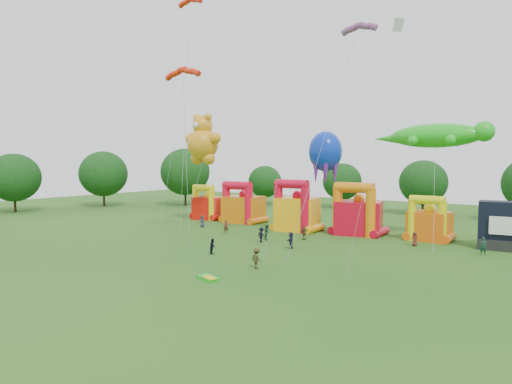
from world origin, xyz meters
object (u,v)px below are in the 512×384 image
Objects in this scene: octopus_kite at (325,159)px; spectator_4 at (304,233)px; spectator_0 at (202,221)px; teddy_bear_kite at (201,151)px; bouncy_castle_0 at (208,206)px; bouncy_castle_2 at (296,211)px; gecko_kite at (435,169)px.

octopus_kite reaches higher than spectator_4.
octopus_kite reaches higher than spectator_0.
teddy_bear_kite is at bearing -169.29° from octopus_kite.
bouncy_castle_0 is 23.73m from spectator_4.
octopus_kite is (18.72, 3.54, -1.22)m from teddy_bear_kite.
bouncy_castle_0 is 0.81× the size of bouncy_castle_2.
octopus_kite is 7.86× the size of spectator_4.
bouncy_castle_0 is 35.77m from gecko_kite.
octopus_kite is 7.89× the size of spectator_0.
gecko_kite is at bearing 0.12° from bouncy_castle_0.
bouncy_castle_0 is at bearing 173.18° from bouncy_castle_2.
bouncy_castle_0 is 0.40× the size of gecko_kite.
bouncy_castle_2 is 4.12× the size of spectator_0.
gecko_kite is 31.76m from spectator_0.
octopus_kite is 19.51m from spectator_0.
gecko_kite is at bearing 4.24° from octopus_kite.
spectator_4 is (17.12, -0.72, 0.00)m from spectator_0.
octopus_kite is (21.44, -0.94, 7.61)m from bouncy_castle_0.
spectator_0 is at bearing -46.46° from teddy_bear_kite.
teddy_bear_kite reaches higher than bouncy_castle_0.
teddy_bear_kite is 32.89m from gecko_kite.
gecko_kite is (35.20, 0.07, 6.35)m from bouncy_castle_0.
bouncy_castle_0 is at bearing -76.43° from spectator_4.
spectator_0 is (-16.20, -6.19, -8.94)m from octopus_kite.
bouncy_castle_2 is 0.50× the size of gecko_kite.
bouncy_castle_0 reaches higher than spectator_0.
teddy_bear_kite is 9.67× the size of spectator_4.
gecko_kite is 13.86m from octopus_kite.
bouncy_castle_2 is at bearing -172.74° from gecko_kite.
spectator_0 is 1.00× the size of spectator_4.
bouncy_castle_2 is 8.07m from octopus_kite.
bouncy_castle_0 is 0.34× the size of teddy_bear_kite.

